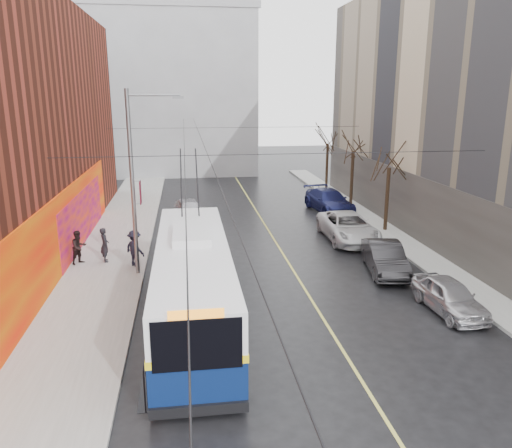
{
  "coord_description": "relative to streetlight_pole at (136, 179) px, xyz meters",
  "views": [
    {
      "loc": [
        -3.76,
        -13.93,
        8.82
      ],
      "look_at": [
        -0.51,
        9.03,
        2.69
      ],
      "focal_mm": 35.0,
      "sensor_mm": 36.0,
      "label": 1
    }
  ],
  "objects": [
    {
      "name": "tree_mid",
      "position": [
        15.14,
        13.0,
        0.41
      ],
      "size": [
        3.2,
        3.2,
        6.68
      ],
      "color": "black",
      "rests_on": "ground"
    },
    {
      "name": "pedestrian_c",
      "position": [
        -0.36,
        1.08,
        -3.76
      ],
      "size": [
        1.36,
        1.34,
        1.88
      ],
      "primitive_type": "imported",
      "rotation": [
        0.0,
        0.0,
        2.38
      ],
      "color": "black",
      "rests_on": "sidewalk_left"
    },
    {
      "name": "parked_car_a",
      "position": [
        12.95,
        -6.15,
        -4.15
      ],
      "size": [
        1.84,
        4.16,
        1.39
      ],
      "primitive_type": "imported",
      "rotation": [
        0.0,
        0.0,
        0.05
      ],
      "color": "#BBBBC0",
      "rests_on": "ground"
    },
    {
      "name": "catenary_wires",
      "position": [
        3.6,
        4.77,
        1.4
      ],
      "size": [
        18.0,
        60.0,
        0.22
      ],
      "color": "black"
    },
    {
      "name": "parked_car_b",
      "position": [
        12.13,
        -1.28,
        -4.08
      ],
      "size": [
        2.36,
        4.84,
        1.53
      ],
      "primitive_type": "imported",
      "rotation": [
        0.0,
        0.0,
        -0.17
      ],
      "color": "#262628",
      "rests_on": "ground"
    },
    {
      "name": "trolleybus",
      "position": [
        2.51,
        -5.51,
        -3.14
      ],
      "size": [
        3.07,
        13.03,
        6.15
      ],
      "rotation": [
        0.0,
        0.0,
        -0.0
      ],
      "color": "#091844",
      "rests_on": "ground"
    },
    {
      "name": "sidewalk_right",
      "position": [
        15.14,
        2.0,
        -4.77
      ],
      "size": [
        2.0,
        60.0,
        0.15
      ],
      "primitive_type": "cube",
      "color": "gray",
      "rests_on": "ground"
    },
    {
      "name": "sidewalk_left",
      "position": [
        -1.86,
        2.0,
        -4.77
      ],
      "size": [
        4.0,
        60.0,
        0.15
      ],
      "primitive_type": "cube",
      "color": "gray",
      "rests_on": "ground"
    },
    {
      "name": "ground",
      "position": [
        6.14,
        -10.0,
        -4.85
      ],
      "size": [
        140.0,
        140.0,
        0.0
      ],
      "primitive_type": "plane",
      "color": "black",
      "rests_on": "ground"
    },
    {
      "name": "puddle",
      "position": [
        1.77,
        -9.56,
        -4.84
      ],
      "size": [
        2.05,
        3.49,
        0.01
      ],
      "primitive_type": "cube",
      "color": "black",
      "rests_on": "ground"
    },
    {
      "name": "tree_far",
      "position": [
        15.14,
        20.0,
        0.3
      ],
      "size": [
        3.2,
        3.2,
        6.57
      ],
      "color": "black",
      "rests_on": "ground"
    },
    {
      "name": "pedestrian_b",
      "position": [
        -3.27,
        1.84,
        -3.81
      ],
      "size": [
        1.08,
        1.09,
        1.77
      ],
      "primitive_type": "imported",
      "rotation": [
        0.0,
        0.0,
        0.82
      ],
      "color": "black",
      "rests_on": "sidewalk_left"
    },
    {
      "name": "parked_car_d",
      "position": [
        13.1,
        12.05,
        -4.01
      ],
      "size": [
        3.12,
        6.02,
        1.67
      ],
      "primitive_type": "imported",
      "rotation": [
        0.0,
        0.0,
        0.14
      ],
      "color": "#171B51",
      "rests_on": "ground"
    },
    {
      "name": "lane_line",
      "position": [
        7.64,
        4.0,
        -4.84
      ],
      "size": [
        0.12,
        50.0,
        0.01
      ],
      "primitive_type": "cube",
      "color": "#BFB74C",
      "rests_on": "ground"
    },
    {
      "name": "pedestrian_a",
      "position": [
        -1.99,
        1.98,
        -3.78
      ],
      "size": [
        0.6,
        0.76,
        1.84
      ],
      "primitive_type": "imported",
      "rotation": [
        0.0,
        0.0,
        1.84
      ],
      "color": "black",
      "rests_on": "sidewalk_left"
    },
    {
      "name": "building_far",
      "position": [
        0.14,
        34.99,
        4.17
      ],
      "size": [
        20.5,
        12.1,
        18.0
      ],
      "color": "gray",
      "rests_on": "ground"
    },
    {
      "name": "following_car",
      "position": [
        2.49,
        10.73,
        -4.08
      ],
      "size": [
        2.42,
        4.73,
        1.54
      ],
      "primitive_type": "imported",
      "rotation": [
        0.0,
        0.0,
        0.14
      ],
      "color": "#AAAAAF",
      "rests_on": "ground"
    },
    {
      "name": "parked_car_c",
      "position": [
        12.12,
        4.52,
        -4.02
      ],
      "size": [
        2.8,
        5.98,
        1.66
      ],
      "primitive_type": "imported",
      "rotation": [
        0.0,
        0.0,
        -0.01
      ],
      "color": "silver",
      "rests_on": "ground"
    },
    {
      "name": "pigeons_flying",
      "position": [
        3.12,
        0.35,
        2.25
      ],
      "size": [
        3.89,
        1.79,
        0.63
      ],
      "color": "slate"
    },
    {
      "name": "streetlight_pole",
      "position": [
        0.0,
        0.0,
        0.0
      ],
      "size": [
        2.65,
        0.6,
        9.0
      ],
      "color": "slate",
      "rests_on": "ground"
    },
    {
      "name": "tree_near",
      "position": [
        15.14,
        6.0,
        0.13
      ],
      "size": [
        3.2,
        3.2,
        6.4
      ],
      "color": "black",
      "rests_on": "ground"
    }
  ]
}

